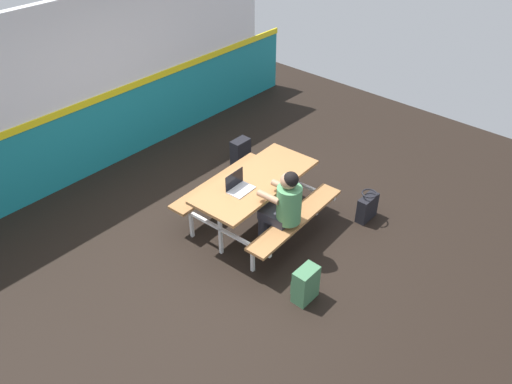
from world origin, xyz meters
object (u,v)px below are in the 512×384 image
object	(u,v)px
laptop_silver	(239,186)
satchel_spare	(305,284)
picnic_table_main	(256,191)
tote_bag_bright	(367,207)
student_nearer	(283,205)
backpack_dark	(240,152)

from	to	relation	value
laptop_silver	satchel_spare	xyz separation A→B (m)	(-0.31, -1.30, -0.57)
picnic_table_main	satchel_spare	xyz separation A→B (m)	(-0.61, -1.28, -0.36)
laptop_silver	tote_bag_bright	world-z (taller)	laptop_silver
tote_bag_bright	student_nearer	bearing A→B (deg)	159.75
tote_bag_bright	backpack_dark	bearing A→B (deg)	93.54
backpack_dark	satchel_spare	size ratio (longest dim) A/B	1.00
laptop_silver	student_nearer	bearing A→B (deg)	-75.31
laptop_silver	backpack_dark	distance (m)	1.82
tote_bag_bright	satchel_spare	bearing A→B (deg)	-171.72
tote_bag_bright	picnic_table_main	bearing A→B (deg)	137.26
laptop_silver	tote_bag_bright	xyz separation A→B (m)	(1.41, -1.05, -0.59)
satchel_spare	student_nearer	bearing A→B (deg)	56.70
student_nearer	satchel_spare	xyz separation A→B (m)	(-0.47, -0.71, -0.49)
satchel_spare	laptop_silver	bearing A→B (deg)	76.41
picnic_table_main	backpack_dark	size ratio (longest dim) A/B	4.08
laptop_silver	tote_bag_bright	size ratio (longest dim) A/B	0.77
tote_bag_bright	satchel_spare	world-z (taller)	satchel_spare
student_nearer	tote_bag_bright	size ratio (longest dim) A/B	2.81
backpack_dark	tote_bag_bright	bearing A→B (deg)	-86.46
tote_bag_bright	satchel_spare	xyz separation A→B (m)	(-1.72, -0.25, 0.02)
picnic_table_main	backpack_dark	bearing A→B (deg)	50.89
student_nearer	laptop_silver	size ratio (longest dim) A/B	3.65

